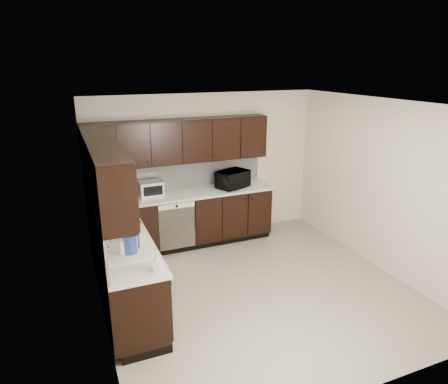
# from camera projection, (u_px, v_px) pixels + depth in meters

# --- Properties ---
(floor) EXTENTS (4.00, 4.00, 0.00)m
(floor) POSITION_uv_depth(u_px,v_px,m) (256.00, 289.00, 5.50)
(floor) COLOR #A19985
(floor) RESTS_ON ground
(ceiling) EXTENTS (4.00, 4.00, 0.00)m
(ceiling) POSITION_uv_depth(u_px,v_px,m) (261.00, 104.00, 4.72)
(ceiling) COLOR white
(ceiling) RESTS_ON wall_back
(wall_back) EXTENTS (4.00, 0.02, 2.50)m
(wall_back) POSITION_uv_depth(u_px,v_px,m) (205.00, 167.00, 6.87)
(wall_back) COLOR beige
(wall_back) RESTS_ON floor
(wall_left) EXTENTS (0.02, 4.00, 2.50)m
(wall_left) POSITION_uv_depth(u_px,v_px,m) (96.00, 227.00, 4.39)
(wall_left) COLOR beige
(wall_left) RESTS_ON floor
(wall_right) EXTENTS (0.02, 4.00, 2.50)m
(wall_right) POSITION_uv_depth(u_px,v_px,m) (380.00, 186.00, 5.84)
(wall_right) COLOR beige
(wall_right) RESTS_ON floor
(wall_front) EXTENTS (4.00, 0.02, 2.50)m
(wall_front) POSITION_uv_depth(u_px,v_px,m) (367.00, 277.00, 3.35)
(wall_front) COLOR beige
(wall_front) RESTS_ON floor
(lower_cabinets) EXTENTS (3.00, 2.80, 0.90)m
(lower_cabinets) POSITION_uv_depth(u_px,v_px,m) (163.00, 241.00, 5.98)
(lower_cabinets) COLOR black
(lower_cabinets) RESTS_ON floor
(countertop) EXTENTS (3.03, 2.83, 0.04)m
(countertop) POSITION_uv_depth(u_px,v_px,m) (161.00, 210.00, 5.82)
(countertop) COLOR beige
(countertop) RESTS_ON lower_cabinets
(backsplash) EXTENTS (3.00, 2.80, 0.48)m
(backsplash) POSITION_uv_depth(u_px,v_px,m) (143.00, 190.00, 5.85)
(backsplash) COLOR #B5B5B1
(backsplash) RESTS_ON countertop
(upper_cabinets) EXTENTS (3.00, 2.80, 0.70)m
(upper_cabinets) POSITION_uv_depth(u_px,v_px,m) (150.00, 152.00, 5.61)
(upper_cabinets) COLOR black
(upper_cabinets) RESTS_ON wall_back
(dishwasher) EXTENTS (0.58, 0.04, 0.78)m
(dishwasher) POSITION_uv_depth(u_px,v_px,m) (177.00, 223.00, 6.31)
(dishwasher) COLOR #EFE0C3
(dishwasher) RESTS_ON lower_cabinets
(sink) EXTENTS (0.54, 0.82, 0.42)m
(sink) POSITION_uv_depth(u_px,v_px,m) (128.00, 252.00, 4.60)
(sink) COLOR #EFE0C3
(sink) RESTS_ON countertop
(microwave) EXTENTS (0.63, 0.54, 0.29)m
(microwave) POSITION_uv_depth(u_px,v_px,m) (233.00, 179.00, 6.75)
(microwave) COLOR black
(microwave) RESTS_ON countertop
(soap_bottle_a) EXTENTS (0.11, 0.11, 0.19)m
(soap_bottle_a) POSITION_uv_depth(u_px,v_px,m) (157.00, 262.00, 4.05)
(soap_bottle_a) COLOR gray
(soap_bottle_a) RESTS_ON countertop
(soap_bottle_b) EXTENTS (0.10, 0.10, 0.26)m
(soap_bottle_b) POSITION_uv_depth(u_px,v_px,m) (122.00, 245.00, 4.36)
(soap_bottle_b) COLOR gray
(soap_bottle_b) RESTS_ON countertop
(toaster_oven) EXTENTS (0.38, 0.28, 0.24)m
(toaster_oven) POSITION_uv_depth(u_px,v_px,m) (151.00, 188.00, 6.35)
(toaster_oven) COLOR #B3B2B5
(toaster_oven) RESTS_ON countertop
(storage_bin) EXTENTS (0.45, 0.36, 0.16)m
(storage_bin) POSITION_uv_depth(u_px,v_px,m) (119.00, 233.00, 4.80)
(storage_bin) COLOR white
(storage_bin) RESTS_ON countertop
(blue_pitcher) EXTENTS (0.16, 0.16, 0.24)m
(blue_pitcher) POSITION_uv_depth(u_px,v_px,m) (130.00, 245.00, 4.39)
(blue_pitcher) COLOR navy
(blue_pitcher) RESTS_ON countertop
(teal_tumbler) EXTENTS (0.11, 0.11, 0.19)m
(teal_tumbler) POSITION_uv_depth(u_px,v_px,m) (133.00, 222.00, 5.08)
(teal_tumbler) COLOR #0E979C
(teal_tumbler) RESTS_ON countertop
(paper_towel_roll) EXTENTS (0.16, 0.16, 0.27)m
(paper_towel_roll) POSITION_uv_depth(u_px,v_px,m) (120.00, 199.00, 5.79)
(paper_towel_roll) COLOR silver
(paper_towel_roll) RESTS_ON countertop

